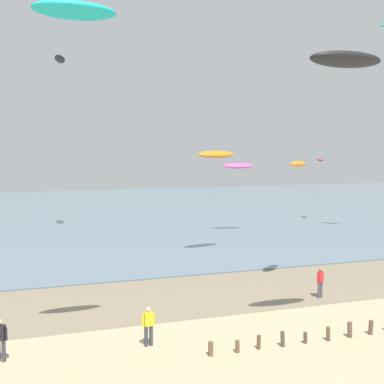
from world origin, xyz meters
The scene contains 12 objects.
wet_sand_strip centered at (0.00, 18.56, 0.00)m, with size 120.00×8.21×0.01m, color #84755B.
sea centered at (0.00, 57.66, 0.05)m, with size 160.00×70.00×0.10m, color slate.
person_mid_beach centered at (8.73, 15.75, 0.92)m, with size 0.52×0.36×1.71m.
person_left_flank centered at (-8.08, 12.19, 0.92)m, with size 0.52×0.36×1.71m.
person_far_down_beach centered at (-2.16, 11.88, 0.92)m, with size 0.57×0.23×1.71m.
kite_aloft_1 centered at (9.15, 19.12, 7.44)m, with size 2.06×0.66×0.33m, color orange.
kite_aloft_3 centered at (25.15, 41.68, 7.02)m, with size 1.87×0.60×0.30m, color red.
kite_aloft_4 centered at (-5.08, 11.23, 13.57)m, with size 3.18×1.02×0.51m, color #19B2B7.
kite_aloft_5 centered at (5.76, 9.59, 12.08)m, with size 3.46×1.11×0.55m, color black.
kite_aloft_6 centered at (7.27, 28.11, 7.90)m, with size 3.31×1.06×0.53m, color orange.
kite_aloft_8 centered at (13.02, 37.04, 6.67)m, with size 2.93×0.94×0.47m, color #E54C99.
kite_aloft_9 centered at (-3.12, 41.87, 16.69)m, with size 3.12×1.00×0.50m, color black.
Camera 1 is at (-7.34, -9.14, 8.47)m, focal length 48.75 mm.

